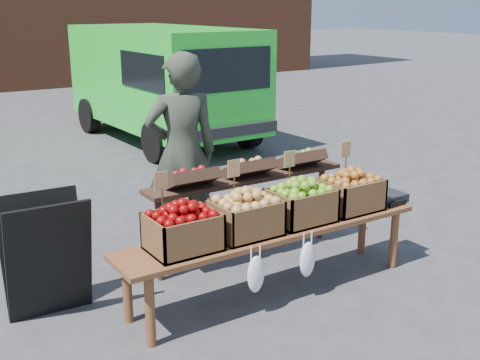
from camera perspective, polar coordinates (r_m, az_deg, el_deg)
ground at (r=5.19m, az=-4.59°, el=-10.13°), size 80.00×80.00×0.00m
delivery_van at (r=10.59m, az=-7.31°, el=8.96°), size 2.09×4.36×1.93m
vendor at (r=5.72m, az=-5.52°, el=2.57°), size 0.79×0.61×1.91m
chalkboard_sign at (r=4.82m, az=-17.90°, el=-6.85°), size 0.64×0.38×0.95m
back_table at (r=5.57m, az=0.67°, el=-2.37°), size 2.10×0.44×1.04m
display_bench at (r=4.99m, az=3.17°, el=-7.60°), size 2.70×0.56×0.57m
crate_golden_apples at (r=4.42m, az=-5.44°, el=-4.93°), size 0.50×0.40×0.28m
crate_russet_pears at (r=4.68m, az=0.53°, el=-3.61°), size 0.50×0.40×0.28m
crate_red_apples at (r=4.99m, az=5.79°, el=-2.41°), size 0.50×0.40×0.28m
crate_green_apples at (r=5.34m, az=10.40°, el=-1.34°), size 0.50×0.40×0.28m
weighing_scale at (r=5.66m, az=13.49°, el=-1.58°), size 0.34×0.30×0.08m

